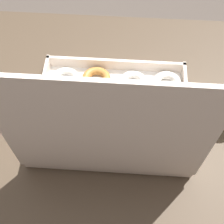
% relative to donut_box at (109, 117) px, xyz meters
% --- Properties ---
extents(ground_plane, '(8.00, 8.00, 0.00)m').
position_rel_donut_box_xyz_m(ground_plane, '(0.04, -0.04, -0.84)').
color(ground_plane, '#564C44').
extents(dining_table, '(1.20, 0.72, 0.78)m').
position_rel_donut_box_xyz_m(dining_table, '(0.04, -0.04, -0.18)').
color(dining_table, '#4C3D2D').
rests_on(dining_table, ground_plane).
extents(donut_box, '(0.37, 0.31, 0.35)m').
position_rel_donut_box_xyz_m(donut_box, '(0.00, 0.00, 0.00)').
color(donut_box, white).
rests_on(donut_box, dining_table).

